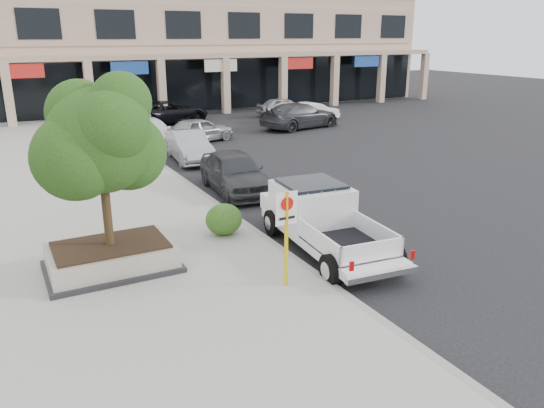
# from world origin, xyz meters

# --- Properties ---
(ground) EXTENTS (120.00, 120.00, 0.00)m
(ground) POSITION_xyz_m (0.00, 0.00, 0.00)
(ground) COLOR black
(ground) RESTS_ON ground
(sidewalk) EXTENTS (8.00, 52.00, 0.15)m
(sidewalk) POSITION_xyz_m (-5.50, 6.00, 0.07)
(sidewalk) COLOR gray
(sidewalk) RESTS_ON ground
(curb) EXTENTS (0.20, 52.00, 0.15)m
(curb) POSITION_xyz_m (-1.55, 6.00, 0.07)
(curb) COLOR gray
(curb) RESTS_ON ground
(strip_mall) EXTENTS (40.55, 12.43, 9.50)m
(strip_mall) POSITION_xyz_m (8.00, 33.93, 4.75)
(strip_mall) COLOR tan
(strip_mall) RESTS_ON ground
(planter) EXTENTS (3.20, 2.20, 0.68)m
(planter) POSITION_xyz_m (-5.97, 1.72, 0.48)
(planter) COLOR black
(planter) RESTS_ON sidewalk
(planter_tree) EXTENTS (2.90, 2.55, 4.00)m
(planter_tree) POSITION_xyz_m (-5.84, 1.88, 3.41)
(planter_tree) COLOR #322213
(planter_tree) RESTS_ON planter
(no_parking_sign) EXTENTS (0.55, 0.09, 2.30)m
(no_parking_sign) POSITION_xyz_m (-2.53, -1.11, 1.63)
(no_parking_sign) COLOR #E0B70B
(no_parking_sign) RESTS_ON sidewalk
(hedge) EXTENTS (1.10, 0.99, 0.93)m
(hedge) POSITION_xyz_m (-2.51, 2.65, 0.62)
(hedge) COLOR #1A4112
(hedge) RESTS_ON sidewalk
(pickup_truck) EXTENTS (2.57, 5.78, 1.77)m
(pickup_truck) POSITION_xyz_m (-0.35, 0.43, 0.88)
(pickup_truck) COLOR white
(pickup_truck) RESTS_ON ground
(curb_car_a) EXTENTS (2.32, 4.80, 1.58)m
(curb_car_a) POSITION_xyz_m (-0.19, 7.04, 0.79)
(curb_car_a) COLOR #2C2E31
(curb_car_a) RESTS_ON ground
(curb_car_b) EXTENTS (1.90, 4.45, 1.43)m
(curb_car_b) POSITION_xyz_m (0.02, 12.91, 0.71)
(curb_car_b) COLOR #919398
(curb_car_b) RESTS_ON ground
(curb_car_c) EXTENTS (2.36, 5.02, 1.42)m
(curb_car_c) POSITION_xyz_m (-0.58, 17.47, 0.71)
(curb_car_c) COLOR white
(curb_car_c) RESTS_ON ground
(curb_car_d) EXTENTS (2.92, 5.36, 1.43)m
(curb_car_d) POSITION_xyz_m (-0.57, 23.70, 0.71)
(curb_car_d) COLOR black
(curb_car_d) RESTS_ON ground
(lot_car_a) EXTENTS (4.43, 2.82, 1.40)m
(lot_car_a) POSITION_xyz_m (2.07, 17.04, 0.70)
(lot_car_a) COLOR gray
(lot_car_a) RESTS_ON ground
(lot_car_b) EXTENTS (4.13, 1.71, 1.33)m
(lot_car_b) POSITION_xyz_m (10.53, 20.76, 0.67)
(lot_car_b) COLOR silver
(lot_car_b) RESTS_ON ground
(lot_car_c) EXTENTS (5.96, 3.37, 1.63)m
(lot_car_c) POSITION_xyz_m (9.51, 18.48, 0.82)
(lot_car_c) COLOR #2D2F32
(lot_car_c) RESTS_ON ground
(lot_car_d) EXTENTS (5.89, 3.52, 1.53)m
(lot_car_d) POSITION_xyz_m (2.59, 24.31, 0.77)
(lot_car_d) COLOR black
(lot_car_d) RESTS_ON ground
(lot_car_e) EXTENTS (4.19, 1.93, 1.39)m
(lot_car_e) POSITION_xyz_m (11.12, 23.51, 0.70)
(lot_car_e) COLOR #A1A5A9
(lot_car_e) RESTS_ON ground
(lot_car_f) EXTENTS (4.21, 2.08, 1.33)m
(lot_car_f) POSITION_xyz_m (11.72, 20.46, 0.66)
(lot_car_f) COLOR white
(lot_car_f) RESTS_ON ground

